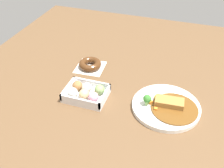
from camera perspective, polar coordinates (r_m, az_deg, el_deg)
The scene contains 4 objects.
ground_plane at distance 1.15m, azimuth 3.98°, elevation -1.15°, with size 1.60×1.60×0.00m, color brown.
curry_plate at distance 1.07m, azimuth 11.90°, elevation -4.80°, with size 0.27×0.27×0.06m.
donut_box at distance 1.10m, azimuth -5.77°, elevation -1.92°, with size 0.18×0.14×0.06m.
chocolate_ring_donut at distance 1.29m, azimuth -4.84°, elevation 4.32°, with size 0.14×0.14×0.04m.
Camera 1 is at (0.21, -0.88, 0.72)m, focal length 41.58 mm.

